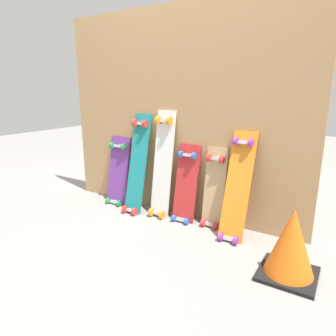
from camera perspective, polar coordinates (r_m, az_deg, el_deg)
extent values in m
plane|color=gray|center=(2.76, 0.77, -8.70)|extent=(12.00, 12.00, 0.00)
cube|color=tan|center=(2.60, 1.64, 9.95)|extent=(2.30, 0.04, 1.76)
cube|color=#6B338C|center=(2.98, -9.39, -1.15)|extent=(0.23, 0.14, 0.72)
cube|color=#B7B7BF|center=(3.02, -10.10, -6.36)|extent=(0.10, 0.04, 0.03)
cube|color=#B7B7BF|center=(2.94, -9.31, 4.15)|extent=(0.10, 0.04, 0.03)
cylinder|color=#268C3F|center=(3.05, -11.32, -6.13)|extent=(0.03, 0.06, 0.06)
cylinder|color=#268C3F|center=(2.96, -9.28, -6.69)|extent=(0.03, 0.06, 0.06)
cylinder|color=#268C3F|center=(2.97, -10.57, 4.27)|extent=(0.03, 0.06, 0.06)
cylinder|color=#268C3F|center=(2.88, -8.46, 4.03)|extent=(0.03, 0.06, 0.06)
cube|color=#197A7F|center=(2.75, -5.81, 0.12)|extent=(0.17, 0.24, 0.95)
cube|color=#B7B7BF|center=(2.78, -7.09, -7.99)|extent=(0.08, 0.04, 0.03)
cube|color=#B7B7BF|center=(2.73, -5.13, 8.40)|extent=(0.08, 0.04, 0.03)
cylinder|color=red|center=(2.80, -8.19, -7.79)|extent=(0.03, 0.07, 0.07)
cylinder|color=red|center=(2.73, -6.42, -8.27)|extent=(0.03, 0.07, 0.07)
cylinder|color=red|center=(2.75, -6.26, 8.50)|extent=(0.03, 0.07, 0.07)
cylinder|color=red|center=(2.68, -4.42, 8.40)|extent=(0.03, 0.07, 0.07)
cube|color=silver|center=(2.63, -1.01, 0.06)|extent=(0.18, 0.17, 0.99)
cube|color=#B7B7BF|center=(2.69, -1.99, -8.58)|extent=(0.08, 0.04, 0.03)
cube|color=#B7B7BF|center=(2.59, -0.59, 8.97)|extent=(0.08, 0.04, 0.03)
cylinder|color=orange|center=(2.71, -3.19, -8.40)|extent=(0.03, 0.07, 0.07)
cylinder|color=orange|center=(2.65, -1.19, -8.91)|extent=(0.03, 0.07, 0.07)
cylinder|color=orange|center=(2.61, -1.84, 9.06)|extent=(0.03, 0.07, 0.07)
cylinder|color=orange|center=(2.55, 0.26, 8.93)|extent=(0.03, 0.07, 0.07)
cube|color=#B22626|center=(2.56, 3.44, -3.70)|extent=(0.20, 0.16, 0.72)
cube|color=#B7B7BF|center=(2.59, 2.49, -9.76)|extent=(0.09, 0.04, 0.03)
cube|color=#B7B7BF|center=(2.52, 3.87, 2.47)|extent=(0.09, 0.04, 0.03)
cylinder|color=#3359B2|center=(2.61, 1.11, -9.54)|extent=(0.03, 0.05, 0.05)
cylinder|color=#3359B2|center=(2.55, 3.53, -10.12)|extent=(0.03, 0.05, 0.05)
cylinder|color=#3359B2|center=(2.53, 2.46, 2.64)|extent=(0.03, 0.05, 0.05)
cylinder|color=#3359B2|center=(2.47, 4.95, 2.32)|extent=(0.03, 0.05, 0.05)
cube|color=tan|center=(2.48, 8.78, -4.42)|extent=(0.18, 0.12, 0.72)
cube|color=#B7B7BF|center=(2.53, 7.98, -10.51)|extent=(0.08, 0.04, 0.03)
cube|color=#B7B7BF|center=(2.42, 9.15, 1.77)|extent=(0.08, 0.04, 0.03)
cylinder|color=red|center=(2.53, 6.67, -10.35)|extent=(0.03, 0.06, 0.06)
cylinder|color=red|center=(2.49, 8.98, -10.86)|extent=(0.03, 0.06, 0.06)
cylinder|color=red|center=(2.42, 7.81, 1.91)|extent=(0.03, 0.06, 0.06)
cylinder|color=red|center=(2.38, 10.20, 1.59)|extent=(0.03, 0.06, 0.06)
cube|color=orange|center=(2.31, 13.02, -4.20)|extent=(0.19, 0.28, 0.87)
cube|color=#B7B7BF|center=(2.33, 11.45, -13.03)|extent=(0.08, 0.04, 0.03)
cube|color=#B7B7BF|center=(2.30, 14.21, 4.73)|extent=(0.08, 0.04, 0.03)
cylinder|color=purple|center=(2.33, 9.95, -12.79)|extent=(0.03, 0.06, 0.06)
cylinder|color=purple|center=(2.30, 12.68, -13.38)|extent=(0.03, 0.06, 0.06)
cylinder|color=purple|center=(2.31, 12.72, 4.96)|extent=(0.03, 0.06, 0.06)
cylinder|color=purple|center=(2.27, 15.47, 4.64)|extent=(0.03, 0.06, 0.06)
cube|color=black|center=(2.06, 21.78, -18.17)|extent=(0.33, 0.33, 0.02)
cone|color=orange|center=(1.96, 22.39, -12.77)|extent=(0.29, 0.29, 0.41)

